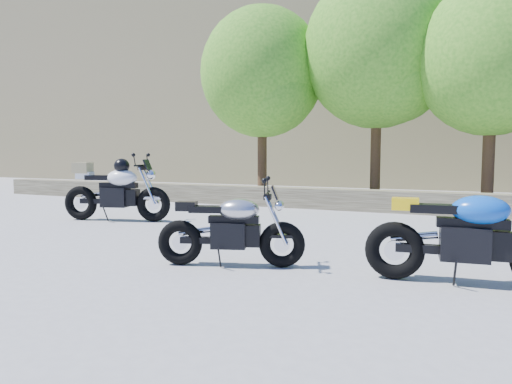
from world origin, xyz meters
TOP-DOWN VIEW (x-y plane):
  - ground at (0.00, 0.00)m, footprint 90.00×90.00m
  - stone_wall at (0.00, 5.50)m, footprint 22.00×0.55m
  - hillside at (3.00, 28.00)m, footprint 80.00×30.00m
  - tree_decid_left at (-2.39, 7.14)m, footprint 3.67×3.67m
  - tree_decid_mid at (0.91, 7.54)m, footprint 4.08×4.08m
  - tree_decid_right at (3.71, 6.94)m, footprint 3.54×3.54m
  - silver_bike at (0.66, -0.67)m, footprint 1.72×0.77m
  - white_bike at (-3.24, 1.68)m, footprint 2.23×0.88m
  - blue_bike at (3.21, -0.35)m, footprint 2.01×0.64m
  - backpack at (3.06, 1.75)m, footprint 0.33×0.30m

SIDE VIEW (x-z plane):
  - ground at x=0.00m, z-range 0.00..0.00m
  - backpack at x=3.06m, z-range -0.01..0.40m
  - stone_wall at x=0.00m, z-range 0.00..0.50m
  - silver_bike at x=0.66m, z-range -0.01..0.88m
  - blue_bike at x=3.21m, z-range -0.01..1.00m
  - white_bike at x=-3.24m, z-range -0.01..1.24m
  - tree_decid_right at x=3.71m, z-range 0.79..6.20m
  - tree_decid_left at x=-2.39m, z-range 0.83..6.44m
  - tree_decid_mid at x=0.91m, z-range 0.92..7.16m
  - hillside at x=3.00m, z-range 0.00..15.00m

